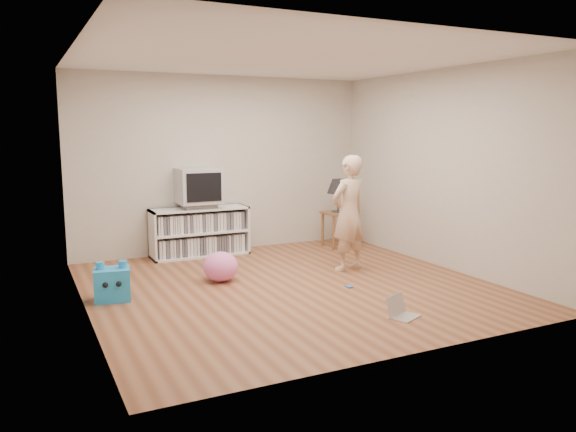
# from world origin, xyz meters

# --- Properties ---
(ground) EXTENTS (4.50, 4.50, 0.00)m
(ground) POSITION_xyz_m (0.00, 0.00, 0.00)
(ground) COLOR brown
(ground) RESTS_ON ground
(walls) EXTENTS (4.52, 4.52, 2.60)m
(walls) POSITION_xyz_m (0.00, 0.00, 1.30)
(walls) COLOR #BCB2A5
(walls) RESTS_ON ground
(ceiling) EXTENTS (4.50, 4.50, 0.01)m
(ceiling) POSITION_xyz_m (0.00, 0.00, 2.60)
(ceiling) COLOR white
(ceiling) RESTS_ON walls
(media_unit) EXTENTS (1.40, 0.45, 0.70)m
(media_unit) POSITION_xyz_m (-0.46, 2.04, 0.35)
(media_unit) COLOR white
(media_unit) RESTS_ON ground
(dvd_deck) EXTENTS (0.45, 0.35, 0.07)m
(dvd_deck) POSITION_xyz_m (-0.46, 2.02, 0.73)
(dvd_deck) COLOR gray
(dvd_deck) RESTS_ON media_unit
(crt_tv) EXTENTS (0.60, 0.53, 0.50)m
(crt_tv) POSITION_xyz_m (-0.46, 2.02, 1.02)
(crt_tv) COLOR #A9A9AE
(crt_tv) RESTS_ON dvd_deck
(side_table) EXTENTS (0.42, 0.42, 0.55)m
(side_table) POSITION_xyz_m (1.64, 1.65, 0.42)
(side_table) COLOR brown
(side_table) RESTS_ON ground
(table_lamp) EXTENTS (0.34, 0.34, 0.52)m
(table_lamp) POSITION_xyz_m (1.64, 1.65, 0.94)
(table_lamp) COLOR #333333
(table_lamp) RESTS_ON side_table
(person) EXTENTS (0.62, 0.48, 1.50)m
(person) POSITION_xyz_m (1.02, 0.35, 0.75)
(person) COLOR beige
(person) RESTS_ON ground
(laptop) EXTENTS (0.37, 0.34, 0.21)m
(laptop) POSITION_xyz_m (0.51, -1.45, 0.06)
(laptop) COLOR silver
(laptop) RESTS_ON ground
(playing_cards) EXTENTS (0.07, 0.09, 0.02)m
(playing_cards) POSITION_xyz_m (0.60, -0.36, 0.01)
(playing_cards) COLOR #4463B7
(playing_cards) RESTS_ON ground
(plush_blue) EXTENTS (0.41, 0.36, 0.43)m
(plush_blue) POSITION_xyz_m (-1.95, 0.33, 0.18)
(plush_blue) COLOR #1B8CD7
(plush_blue) RESTS_ON ground
(plush_pink) EXTENTS (0.47, 0.47, 0.36)m
(plush_pink) POSITION_xyz_m (-0.65, 0.55, 0.18)
(plush_pink) COLOR pink
(plush_pink) RESTS_ON ground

